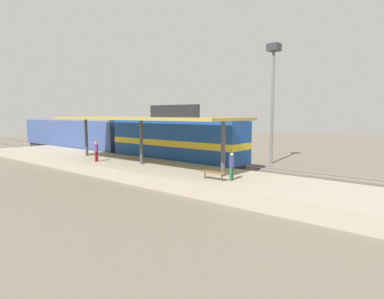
# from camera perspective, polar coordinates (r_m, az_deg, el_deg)

# --- Properties ---
(ground_plane) EXTENTS (120.00, 120.00, 0.00)m
(ground_plane) POSITION_cam_1_polar(r_m,az_deg,el_deg) (31.48, 0.27, -2.78)
(ground_plane) COLOR #706656
(track_near) EXTENTS (3.20, 110.00, 0.16)m
(track_near) POSITION_cam_1_polar(r_m,az_deg,el_deg) (29.98, -2.18, -3.17)
(track_near) COLOR #5F5649
(track_near) RESTS_ON ground
(track_far) EXTENTS (3.20, 110.00, 0.16)m
(track_far) POSITION_cam_1_polar(r_m,az_deg,el_deg) (33.49, 3.12, -2.19)
(track_far) COLOR #5F5649
(track_far) RESTS_ON ground
(platform) EXTENTS (6.00, 44.00, 0.90)m
(platform) POSITION_cam_1_polar(r_m,az_deg,el_deg) (26.74, -8.84, -3.48)
(platform) COLOR #A89E89
(platform) RESTS_ON ground
(station_canopy) EXTENTS (5.20, 18.00, 4.70)m
(station_canopy) POSITION_cam_1_polar(r_m,az_deg,el_deg) (26.30, -8.86, 5.31)
(station_canopy) COLOR #47474C
(station_canopy) RESTS_ON platform
(platform_bench) EXTENTS (0.44, 1.70, 0.50)m
(platform_bench) POSITION_cam_1_polar(r_m,az_deg,el_deg) (20.01, 3.77, -4.08)
(platform_bench) COLOR #333338
(platform_bench) RESTS_ON platform
(locomotive) EXTENTS (2.93, 14.43, 4.44)m
(locomotive) POSITION_cam_1_polar(r_m,az_deg,el_deg) (30.06, -2.97, 1.42)
(locomotive) COLOR #28282D
(locomotive) RESTS_ON track_near
(passenger_carriage_single) EXTENTS (2.90, 20.00, 4.24)m
(passenger_carriage_single) POSITION_cam_1_polar(r_m,az_deg,el_deg) (44.32, -20.25, 2.46)
(passenger_carriage_single) COLOR #28282D
(passenger_carriage_single) RESTS_ON track_near
(freight_car) EXTENTS (2.80, 12.00, 3.54)m
(freight_car) POSITION_cam_1_polar(r_m,az_deg,el_deg) (38.04, -5.62, 1.74)
(freight_car) COLOR #28282D
(freight_car) RESTS_ON track_far
(light_mast) EXTENTS (1.10, 1.10, 11.70)m
(light_mast) POSITION_cam_1_polar(r_m,az_deg,el_deg) (33.27, 14.10, 12.03)
(light_mast) COLOR slate
(light_mast) RESTS_ON ground
(person_waiting) EXTENTS (0.34, 0.34, 1.71)m
(person_waiting) POSITION_cam_1_polar(r_m,az_deg,el_deg) (19.78, 7.00, -2.74)
(person_waiting) COLOR #23603D
(person_waiting) RESTS_ON platform
(person_walking) EXTENTS (0.34, 0.34, 1.71)m
(person_walking) POSITION_cam_1_polar(r_m,az_deg,el_deg) (28.78, -16.51, -0.15)
(person_walking) COLOR maroon
(person_walking) RESTS_ON platform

